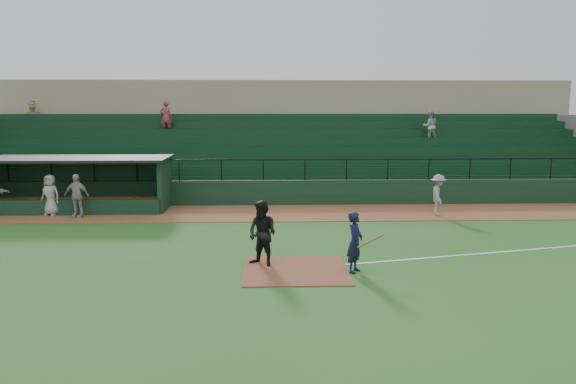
{
  "coord_description": "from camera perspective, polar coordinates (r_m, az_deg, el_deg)",
  "views": [
    {
      "loc": [
        -0.77,
        -16.76,
        4.64
      ],
      "look_at": [
        0.0,
        5.0,
        1.4
      ],
      "focal_mm": 35.37,
      "sensor_mm": 36.0,
      "label": 1
    }
  ],
  "objects": [
    {
      "name": "dugout_player_b",
      "position": [
        26.51,
        -22.77,
        -0.28
      ],
      "size": [
        0.99,
        0.78,
        1.77
      ],
      "primitive_type": "imported",
      "rotation": [
        0.0,
        0.0,
        -0.28
      ],
      "color": "#A4A09A",
      "rests_on": "warning_track"
    },
    {
      "name": "ground",
      "position": [
        17.4,
        0.59,
        -7.0
      ],
      "size": [
        90.0,
        90.0,
        0.0
      ],
      "primitive_type": "plane",
      "color": "#22551B",
      "rests_on": "ground"
    },
    {
      "name": "dugout",
      "position": [
        28.0,
        -20.72,
        1.13
      ],
      "size": [
        8.9,
        3.2,
        2.42
      ],
      "color": "black",
      "rests_on": "ground"
    },
    {
      "name": "dugout_player_a",
      "position": [
        25.62,
        -20.49,
        -0.35
      ],
      "size": [
        1.14,
        0.61,
        1.85
      ],
      "primitive_type": "imported",
      "rotation": [
        0.0,
        0.0,
        -0.15
      ],
      "color": "#ABA5A0",
      "rests_on": "warning_track"
    },
    {
      "name": "stadium_structure",
      "position": [
        33.3,
        -0.7,
        4.44
      ],
      "size": [
        38.0,
        13.08,
        6.4
      ],
      "color": "black",
      "rests_on": "ground"
    },
    {
      "name": "runner",
      "position": [
        25.29,
        14.88,
        -0.29
      ],
      "size": [
        0.86,
        1.25,
        1.77
      ],
      "primitive_type": "imported",
      "rotation": [
        0.0,
        0.0,
        1.39
      ],
      "color": "gray",
      "rests_on": "warning_track"
    },
    {
      "name": "umpire",
      "position": [
        16.73,
        -2.58,
        -4.2
      ],
      "size": [
        1.2,
        1.16,
        1.95
      ],
      "primitive_type": "imported",
      "rotation": [
        0.0,
        0.0,
        -0.64
      ],
      "color": "black",
      "rests_on": "ground"
    },
    {
      "name": "batter_at_plate",
      "position": [
        16.22,
        6.76,
        -5.03
      ],
      "size": [
        1.13,
        0.76,
        1.74
      ],
      "color": "black",
      "rests_on": "ground"
    },
    {
      "name": "foul_line",
      "position": [
        20.51,
        23.45,
        -5.31
      ],
      "size": [
        17.49,
        4.44,
        0.01
      ],
      "primitive_type": "cube",
      "rotation": [
        0.0,
        0.0,
        0.24
      ],
      "color": "white",
      "rests_on": "ground"
    },
    {
      "name": "warning_track",
      "position": [
        25.2,
        -0.24,
        -2.11
      ],
      "size": [
        40.0,
        4.0,
        0.03
      ],
      "primitive_type": "cube",
      "color": "brown",
      "rests_on": "ground"
    },
    {
      "name": "home_plate_dirt",
      "position": [
        16.44,
        0.75,
        -7.88
      ],
      "size": [
        3.0,
        3.0,
        0.03
      ],
      "primitive_type": "cube",
      "color": "brown",
      "rests_on": "ground"
    }
  ]
}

